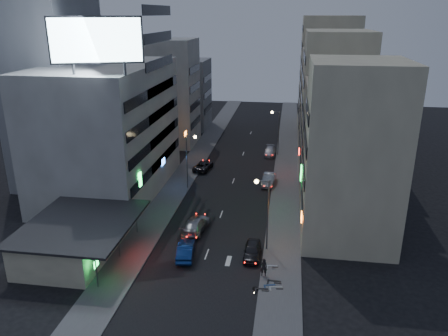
% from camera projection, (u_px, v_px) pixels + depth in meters
% --- Properties ---
extents(ground, '(180.00, 180.00, 0.00)m').
position_uv_depth(ground, '(199.00, 275.00, 43.16)').
color(ground, black).
rests_on(ground, ground).
extents(sidewalk_left, '(4.00, 120.00, 0.12)m').
position_uv_depth(sidewalk_left, '(189.00, 169.00, 72.22)').
color(sidewalk_left, '#4C4C4F').
rests_on(sidewalk_left, ground).
extents(sidewalk_right, '(4.00, 120.00, 0.12)m').
position_uv_depth(sidewalk_right, '(286.00, 174.00, 69.95)').
color(sidewalk_right, '#4C4C4F').
rests_on(sidewalk_right, ground).
extents(food_court, '(11.00, 13.00, 3.88)m').
position_uv_depth(food_court, '(75.00, 237.00, 46.33)').
color(food_court, beige).
rests_on(food_court, ground).
extents(white_building, '(14.00, 24.00, 18.00)m').
position_uv_depth(white_building, '(108.00, 130.00, 61.19)').
color(white_building, '#B5B6B1').
rests_on(white_building, ground).
extents(grey_tower, '(10.00, 14.00, 34.00)m').
position_uv_depth(grey_tower, '(52.00, 68.00, 62.58)').
color(grey_tower, gray).
rests_on(grey_tower, ground).
extents(shophouse_near, '(10.00, 11.00, 20.00)m').
position_uv_depth(shophouse_near, '(352.00, 154.00, 47.46)').
color(shophouse_near, beige).
rests_on(shophouse_near, ground).
extents(shophouse_mid, '(11.00, 12.00, 16.00)m').
position_uv_depth(shophouse_mid, '(344.00, 143.00, 58.77)').
color(shophouse_mid, tan).
rests_on(shophouse_mid, ground).
extents(shophouse_far, '(10.00, 14.00, 22.00)m').
position_uv_depth(shophouse_far, '(334.00, 102.00, 69.94)').
color(shophouse_far, beige).
rests_on(shophouse_far, ground).
extents(far_left_a, '(11.00, 10.00, 20.00)m').
position_uv_depth(far_left_a, '(167.00, 93.00, 83.92)').
color(far_left_a, '#B5B6B1').
rests_on(far_left_a, ground).
extents(far_left_b, '(12.00, 10.00, 15.00)m').
position_uv_depth(far_left_b, '(181.00, 94.00, 96.94)').
color(far_left_b, gray).
rests_on(far_left_b, ground).
extents(far_right_a, '(11.00, 12.00, 18.00)m').
position_uv_depth(far_right_a, '(329.00, 98.00, 84.51)').
color(far_right_a, tan).
rests_on(far_right_a, ground).
extents(far_right_b, '(12.00, 12.00, 24.00)m').
position_uv_depth(far_right_b, '(328.00, 73.00, 96.48)').
color(far_right_b, beige).
rests_on(far_right_b, ground).
extents(billboard, '(9.52, 3.75, 6.20)m').
position_uv_depth(billboard, '(96.00, 41.00, 47.04)').
color(billboard, '#595B60').
rests_on(billboard, white_building).
extents(street_lamp_right_near, '(1.60, 0.44, 8.02)m').
position_uv_depth(street_lamp_right_near, '(264.00, 204.00, 46.11)').
color(street_lamp_right_near, '#595B60').
rests_on(street_lamp_right_near, sidewalk_right).
extents(street_lamp_left, '(1.60, 0.44, 8.02)m').
position_uv_depth(street_lamp_left, '(189.00, 154.00, 62.69)').
color(street_lamp_left, '#595B60').
rests_on(street_lamp_left, sidewalk_left).
extents(street_lamp_right_far, '(1.60, 0.44, 8.02)m').
position_uv_depth(street_lamp_right_far, '(277.00, 127.00, 77.78)').
color(street_lamp_right_far, '#595B60').
rests_on(street_lamp_right_far, sidewalk_right).
extents(parked_car_right_near, '(1.77, 4.37, 1.49)m').
position_uv_depth(parked_car_right_near, '(252.00, 251.00, 46.13)').
color(parked_car_right_near, black).
rests_on(parked_car_right_near, ground).
extents(parked_car_right_mid, '(2.16, 5.06, 1.62)m').
position_uv_depth(parked_car_right_mid, '(269.00, 180.00, 65.67)').
color(parked_car_right_mid, '#9EA3A6').
rests_on(parked_car_right_mid, ground).
extents(parked_car_left, '(2.99, 5.32, 1.40)m').
position_uv_depth(parked_car_left, '(203.00, 166.00, 71.91)').
color(parked_car_left, '#29282D').
rests_on(parked_car_left, ground).
extents(parked_car_right_far, '(1.98, 4.84, 1.40)m').
position_uv_depth(parked_car_right_far, '(270.00, 152.00, 79.30)').
color(parked_car_right_far, '#9E9EA6').
rests_on(parked_car_right_far, ground).
extents(road_car_blue, '(2.24, 4.90, 1.56)m').
position_uv_depth(road_car_blue, '(186.00, 250.00, 46.18)').
color(road_car_blue, navy).
rests_on(road_car_blue, ground).
extents(road_car_silver, '(2.93, 5.97, 1.67)m').
position_uv_depth(road_car_silver, '(196.00, 225.00, 51.63)').
color(road_car_silver, '#9EA0A6').
rests_on(road_car_silver, ground).
extents(person, '(0.74, 0.53, 1.89)m').
position_uv_depth(person, '(264.00, 267.00, 42.56)').
color(person, black).
rests_on(person, sidewalk_right).
extents(scooter_black_a, '(0.75, 1.92, 1.15)m').
position_uv_depth(scooter_black_a, '(269.00, 283.00, 40.65)').
color(scooter_black_a, black).
rests_on(scooter_black_a, sidewalk_right).
extents(scooter_silver_a, '(0.85, 1.92, 1.14)m').
position_uv_depth(scooter_silver_a, '(283.00, 281.00, 40.96)').
color(scooter_silver_a, '#A1A5A8').
rests_on(scooter_silver_a, sidewalk_right).
extents(scooter_blue, '(0.96, 1.79, 1.04)m').
position_uv_depth(scooter_blue, '(276.00, 279.00, 41.33)').
color(scooter_blue, navy).
rests_on(scooter_blue, sidewalk_right).
extents(scooter_black_b, '(0.76, 2.00, 1.20)m').
position_uv_depth(scooter_black_b, '(282.00, 276.00, 41.76)').
color(scooter_black_b, black).
rests_on(scooter_black_b, sidewalk_right).
extents(scooter_silver_b, '(0.73, 1.76, 1.05)m').
position_uv_depth(scooter_silver_b, '(278.00, 261.00, 44.42)').
color(scooter_silver_b, '#B9BAC1').
rests_on(scooter_silver_b, sidewalk_right).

